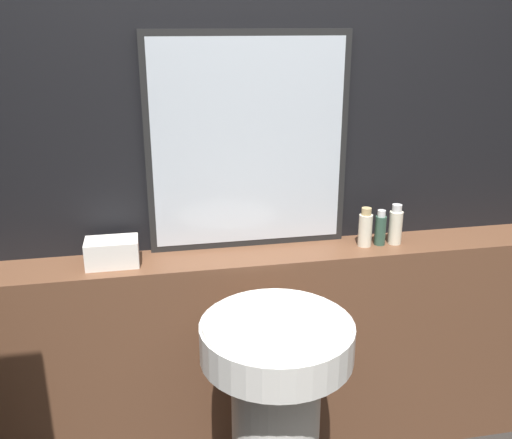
% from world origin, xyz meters
% --- Properties ---
extents(wall_back, '(8.00, 0.06, 2.50)m').
position_xyz_m(wall_back, '(0.00, 1.29, 1.25)').
color(wall_back, black).
rests_on(wall_back, ground_plane).
extents(vanity_counter, '(2.96, 0.24, 0.96)m').
position_xyz_m(vanity_counter, '(0.00, 1.14, 0.48)').
color(vanity_counter, brown).
rests_on(vanity_counter, ground_plane).
extents(pedestal_sink, '(0.51, 0.51, 0.92)m').
position_xyz_m(pedestal_sink, '(-0.08, 0.67, 0.55)').
color(pedestal_sink, silver).
rests_on(pedestal_sink, ground_plane).
extents(mirror, '(0.79, 0.03, 0.85)m').
position_xyz_m(mirror, '(-0.06, 1.24, 1.38)').
color(mirror, black).
rests_on(mirror, vanity_counter).
extents(towel_stack, '(0.20, 0.12, 0.10)m').
position_xyz_m(towel_stack, '(-0.61, 1.14, 1.01)').
color(towel_stack, silver).
rests_on(towel_stack, vanity_counter).
extents(shampoo_bottle, '(0.06, 0.06, 0.16)m').
position_xyz_m(shampoo_bottle, '(0.40, 1.14, 1.04)').
color(shampoo_bottle, beige).
rests_on(shampoo_bottle, vanity_counter).
extents(conditioner_bottle, '(0.05, 0.05, 0.15)m').
position_xyz_m(conditioner_bottle, '(0.47, 1.14, 1.03)').
color(conditioner_bottle, '#2D4C3D').
rests_on(conditioner_bottle, vanity_counter).
extents(lotion_bottle, '(0.06, 0.06, 0.17)m').
position_xyz_m(lotion_bottle, '(0.53, 1.14, 1.04)').
color(lotion_bottle, beige).
rests_on(lotion_bottle, vanity_counter).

